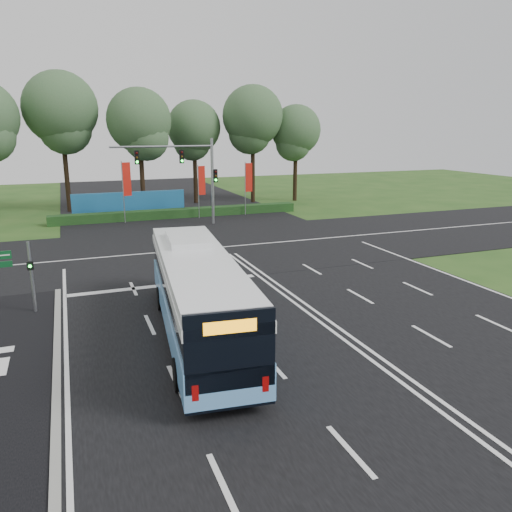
{
  "coord_description": "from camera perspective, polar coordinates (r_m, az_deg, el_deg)",
  "views": [
    {
      "loc": [
        -9.29,
        -19.2,
        7.77
      ],
      "look_at": [
        -1.22,
        2.0,
        1.95
      ],
      "focal_mm": 35.0,
      "sensor_mm": 36.0,
      "label": 1
    }
  ],
  "objects": [
    {
      "name": "hedge",
      "position": [
        45.28,
        -8.75,
        4.85
      ],
      "size": [
        22.0,
        1.2,
        0.8
      ],
      "primitive_type": "cube",
      "color": "#123313",
      "rests_on": "ground"
    },
    {
      "name": "kerb_strip",
      "position": [
        17.96,
        -21.8,
        -12.14
      ],
      "size": [
        0.25,
        18.0,
        0.12
      ],
      "primitive_type": "cube",
      "color": "gray",
      "rests_on": "ground"
    },
    {
      "name": "banner_flag_right",
      "position": [
        45.82,
        -0.94,
        8.59
      ],
      "size": [
        0.72,
        0.08,
        4.84
      ],
      "rotation": [
        0.0,
        0.0,
        0.01
      ],
      "color": "gray",
      "rests_on": "ground"
    },
    {
      "name": "blue_hoarding",
      "position": [
        46.97,
        -14.24,
        5.78
      ],
      "size": [
        10.0,
        0.3,
        2.2
      ],
      "primitive_type": "cube",
      "color": "#1B5E93",
      "rests_on": "ground"
    },
    {
      "name": "banner_flag_mid",
      "position": [
        44.33,
        -6.32,
        8.2
      ],
      "size": [
        0.69,
        0.17,
        4.7
      ],
      "rotation": [
        0.0,
        0.0,
        0.18
      ],
      "color": "gray",
      "rests_on": "ground"
    },
    {
      "name": "city_bus",
      "position": [
        18.86,
        -6.69,
        -4.36
      ],
      "size": [
        3.78,
        12.24,
        3.46
      ],
      "rotation": [
        0.0,
        0.0,
        -0.11
      ],
      "color": "#65A8EC",
      "rests_on": "ground"
    },
    {
      "name": "road_cross",
      "position": [
        33.46,
        -4.15,
        0.97
      ],
      "size": [
        120.0,
        14.0,
        0.05
      ],
      "primitive_type": "cube",
      "color": "black",
      "rests_on": "ground"
    },
    {
      "name": "eucalyptus_row",
      "position": [
        50.34,
        -15.27,
        14.89
      ],
      "size": [
        41.16,
        9.25,
        12.91
      ],
      "color": "black",
      "rests_on": "ground"
    },
    {
      "name": "banner_flag_left",
      "position": [
        43.13,
        -14.66,
        8.04
      ],
      "size": [
        0.75,
        0.24,
        5.17
      ],
      "rotation": [
        0.0,
        0.0,
        0.25
      ],
      "color": "gray",
      "rests_on": "ground"
    },
    {
      "name": "pedestrian_signal",
      "position": [
        23.3,
        -24.28,
        -1.97
      ],
      "size": [
        0.28,
        0.41,
        3.15
      ],
      "rotation": [
        0.0,
        0.0,
        0.23
      ],
      "color": "gray",
      "rests_on": "ground"
    },
    {
      "name": "traffic_light_gantry",
      "position": [
        40.94,
        -7.48,
        9.92
      ],
      "size": [
        8.41,
        0.28,
        7.0
      ],
      "color": "gray",
      "rests_on": "ground"
    },
    {
      "name": "ground",
      "position": [
        22.7,
        4.7,
        -5.68
      ],
      "size": [
        120.0,
        120.0,
        0.0
      ],
      "primitive_type": "plane",
      "color": "#254B19",
      "rests_on": "ground"
    },
    {
      "name": "road_main",
      "position": [
        22.69,
        4.7,
        -5.63
      ],
      "size": [
        20.0,
        120.0,
        0.04
      ],
      "primitive_type": "cube",
      "color": "black",
      "rests_on": "ground"
    }
  ]
}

